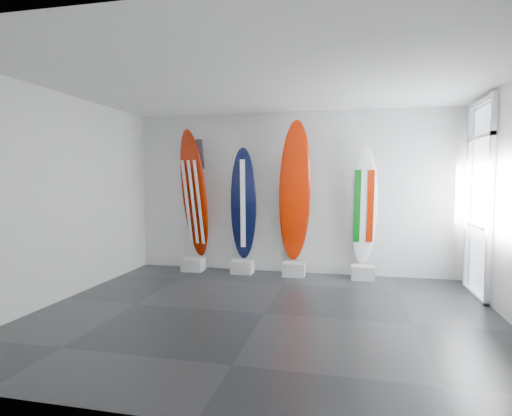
% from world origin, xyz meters
% --- Properties ---
extents(floor, '(6.00, 6.00, 0.00)m').
position_xyz_m(floor, '(0.00, 0.00, 0.00)').
color(floor, black).
rests_on(floor, ground).
extents(ceiling, '(6.00, 6.00, 0.00)m').
position_xyz_m(ceiling, '(0.00, 0.00, 3.00)').
color(ceiling, white).
rests_on(ceiling, wall_back).
extents(wall_back, '(6.00, 0.00, 6.00)m').
position_xyz_m(wall_back, '(0.00, 2.50, 1.50)').
color(wall_back, silver).
rests_on(wall_back, ground).
extents(wall_front, '(6.00, 0.00, 6.00)m').
position_xyz_m(wall_front, '(0.00, -2.50, 1.50)').
color(wall_front, silver).
rests_on(wall_front, ground).
extents(wall_left, '(0.00, 5.00, 5.00)m').
position_xyz_m(wall_left, '(-3.00, 0.00, 1.50)').
color(wall_left, silver).
rests_on(wall_left, ground).
extents(display_block_usa, '(0.40, 0.30, 0.24)m').
position_xyz_m(display_block_usa, '(-1.84, 2.18, 0.12)').
color(display_block_usa, silver).
rests_on(display_block_usa, floor).
extents(surfboard_usa, '(0.68, 0.63, 2.46)m').
position_xyz_m(surfboard_usa, '(-1.84, 2.28, 1.46)').
color(surfboard_usa, '#9C1802').
rests_on(surfboard_usa, display_block_usa).
extents(display_block_navy, '(0.40, 0.30, 0.24)m').
position_xyz_m(display_block_navy, '(-0.87, 2.18, 0.12)').
color(display_block_navy, silver).
rests_on(display_block_navy, floor).
extents(surfboard_navy, '(0.52, 0.38, 2.11)m').
position_xyz_m(surfboard_navy, '(-0.87, 2.28, 1.29)').
color(surfboard_navy, black).
rests_on(surfboard_navy, display_block_navy).
extents(display_block_swiss, '(0.40, 0.30, 0.24)m').
position_xyz_m(display_block_swiss, '(0.10, 2.18, 0.12)').
color(display_block_swiss, silver).
rests_on(display_block_swiss, floor).
extents(surfboard_swiss, '(0.68, 0.57, 2.57)m').
position_xyz_m(surfboard_swiss, '(0.10, 2.28, 1.52)').
color(surfboard_swiss, '#9C1802').
rests_on(surfboard_swiss, display_block_swiss).
extents(display_block_italy, '(0.40, 0.30, 0.24)m').
position_xyz_m(display_block_italy, '(1.32, 2.18, 0.12)').
color(display_block_italy, silver).
rests_on(display_block_italy, floor).
extents(surfboard_italy, '(0.50, 0.32, 2.09)m').
position_xyz_m(surfboard_italy, '(1.32, 2.28, 1.28)').
color(surfboard_italy, white).
rests_on(surfboard_italy, display_block_italy).
extents(wall_outlet, '(0.09, 0.02, 0.13)m').
position_xyz_m(wall_outlet, '(-2.45, 2.48, 0.35)').
color(wall_outlet, silver).
rests_on(wall_outlet, wall_back).
extents(glass_door, '(0.12, 1.16, 2.85)m').
position_xyz_m(glass_door, '(2.97, 1.55, 1.43)').
color(glass_door, white).
rests_on(glass_door, floor).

